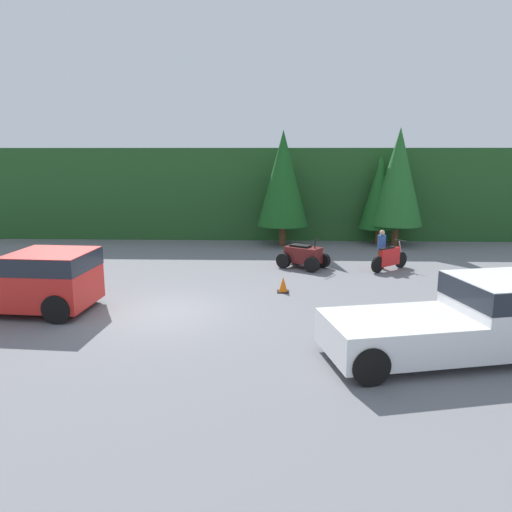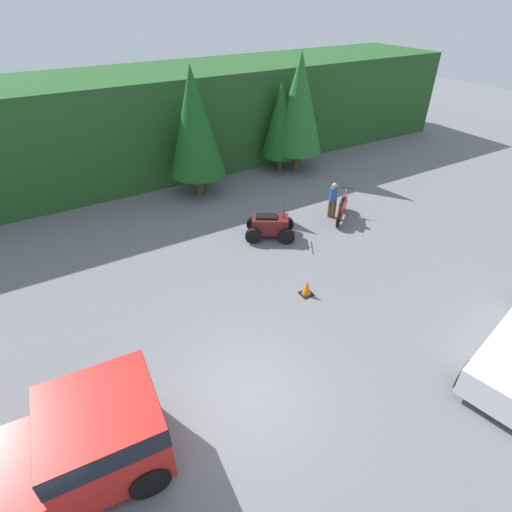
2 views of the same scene
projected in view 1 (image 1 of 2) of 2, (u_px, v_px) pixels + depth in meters
ground_plane at (159, 313)px, 15.31m from camera, size 80.00×80.00×0.00m
hillside_backdrop at (217, 191)px, 30.45m from camera, size 44.00×6.00×5.08m
tree_left at (283, 179)px, 25.79m from camera, size 2.63×2.63×5.97m
tree_mid_left at (380, 192)px, 26.37m from camera, size 2.08×2.08×4.74m
tree_mid_right at (398, 177)px, 25.75m from camera, size 2.69×2.69×6.10m
pickup_truck_red at (28, 280)px, 15.32m from camera, size 5.23×2.63×1.88m
pickup_truck_second at (475, 316)px, 11.91m from camera, size 6.30×3.50×1.88m
dirt_bike at (390, 259)px, 20.76m from camera, size 1.77×1.47×1.20m
quad_atv at (303, 256)px, 21.19m from camera, size 2.33×2.09×1.27m
rider_person at (381, 248)px, 21.03m from camera, size 0.47×0.47×1.65m
traffic_cone at (283, 285)px, 17.55m from camera, size 0.42×0.42×0.55m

